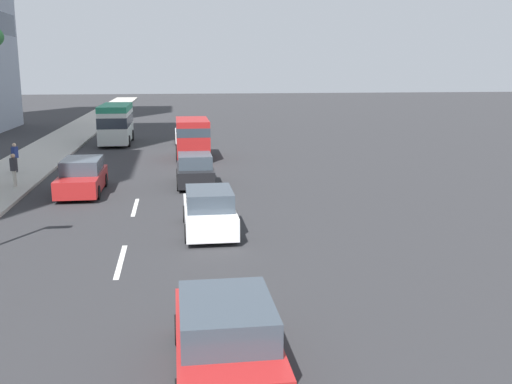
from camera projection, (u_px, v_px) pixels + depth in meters
ground_plane at (147, 164)px, 35.65m from camera, size 198.00×198.00×0.00m
sidewalk_right at (25, 166)px, 34.68m from camera, size 162.00×3.89×0.15m
lane_stripe_mid at (121, 261)px, 17.77m from camera, size 3.20×0.16×0.01m
lane_stripe_far at (135, 207)px, 24.66m from camera, size 3.20×0.16×0.01m
car_lead at (186, 133)px, 45.62m from camera, size 4.37×1.81×1.61m
car_second at (195, 170)px, 29.10m from camera, size 4.05×1.83×1.59m
car_third at (82, 177)px, 27.35m from camera, size 4.77×1.91×1.60m
car_fourth at (226, 338)px, 11.10m from camera, size 4.26×1.93×1.55m
minibus_fifth at (116, 122)px, 45.01m from camera, size 6.79×2.28×2.98m
van_sixth at (192, 136)px, 37.76m from camera, size 4.66×2.17×2.52m
car_seventh at (209, 211)px, 20.89m from camera, size 4.31×1.81×1.56m
pedestrian_near_lamp at (15, 156)px, 31.93m from camera, size 0.38×0.33×1.60m
pedestrian_mid_block at (14, 169)px, 28.07m from camera, size 0.37×0.31×1.59m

